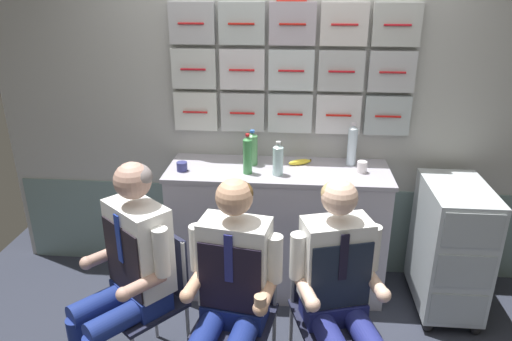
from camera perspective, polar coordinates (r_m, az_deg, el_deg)
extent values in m
cube|color=#AEAEAA|center=(3.56, 2.75, 3.55)|extent=(4.20, 0.06, 2.15)
cube|color=slate|center=(3.82, 2.54, -6.92)|extent=(4.12, 0.01, 0.71)
cube|color=silver|center=(3.51, -7.20, 7.13)|extent=(0.31, 0.06, 0.28)
cylinder|color=red|center=(3.47, -7.33, 6.96)|extent=(0.18, 0.01, 0.01)
cube|color=#BABBBC|center=(3.45, -1.60, 7.05)|extent=(0.31, 0.06, 0.28)
cylinder|color=red|center=(3.42, -1.67, 6.89)|extent=(0.18, 0.01, 0.01)
cube|color=silver|center=(3.43, 4.12, 6.91)|extent=(0.31, 0.06, 0.28)
cylinder|color=red|center=(3.40, 4.11, 6.75)|extent=(0.18, 0.01, 0.01)
cube|color=silver|center=(3.45, 9.85, 6.70)|extent=(0.31, 0.06, 0.28)
cylinder|color=red|center=(3.41, 9.90, 6.54)|extent=(0.18, 0.01, 0.01)
cube|color=#A5B0B1|center=(3.49, 15.48, 6.43)|extent=(0.31, 0.06, 0.28)
cylinder|color=red|center=(3.46, 15.58, 6.26)|extent=(0.18, 0.01, 0.01)
cube|color=silver|center=(3.44, -7.44, 12.07)|extent=(0.31, 0.06, 0.28)
cylinder|color=red|center=(3.41, -7.58, 11.96)|extent=(0.18, 0.01, 0.01)
cube|color=silver|center=(3.39, -1.66, 12.08)|extent=(0.31, 0.06, 0.28)
cylinder|color=red|center=(3.35, -1.73, 11.97)|extent=(0.18, 0.01, 0.01)
cube|color=silver|center=(3.37, 4.26, 11.97)|extent=(0.31, 0.06, 0.28)
cylinder|color=red|center=(3.33, 4.25, 11.86)|extent=(0.18, 0.01, 0.01)
cube|color=#B7BABB|center=(3.38, 10.19, 11.73)|extent=(0.31, 0.06, 0.28)
cylinder|color=red|center=(3.34, 10.24, 11.62)|extent=(0.18, 0.01, 0.01)
cube|color=#B4B5B9|center=(3.43, 16.00, 11.38)|extent=(0.31, 0.06, 0.28)
cylinder|color=red|center=(3.39, 16.11, 11.26)|extent=(0.18, 0.01, 0.01)
cube|color=#B5B5BA|center=(3.41, -7.71, 17.17)|extent=(0.31, 0.06, 0.28)
cylinder|color=red|center=(3.37, -7.85, 17.11)|extent=(0.18, 0.01, 0.01)
cube|color=#B7BFBE|center=(3.35, -1.71, 17.26)|extent=(0.31, 0.06, 0.28)
cylinder|color=red|center=(3.31, -1.79, 17.21)|extent=(0.18, 0.01, 0.01)
cube|color=#B4AAB7|center=(3.33, 4.42, 17.18)|extent=(0.31, 0.06, 0.28)
cylinder|color=red|center=(3.29, 4.41, 17.13)|extent=(0.18, 0.01, 0.01)
cube|color=silver|center=(3.34, 10.55, 16.92)|extent=(0.31, 0.06, 0.28)
cylinder|color=red|center=(3.30, 10.61, 16.86)|extent=(0.18, 0.01, 0.01)
cube|color=#B6B9B5|center=(3.39, 16.56, 16.47)|extent=(0.31, 0.06, 0.28)
cylinder|color=red|center=(3.35, 16.68, 16.41)|extent=(0.18, 0.01, 0.01)
cube|color=#B9B5C3|center=(3.54, 2.55, -7.31)|extent=(1.53, 0.52, 0.94)
cube|color=#AAA6B3|center=(3.33, 2.69, -0.04)|extent=(1.56, 0.53, 0.03)
sphere|color=black|center=(3.55, 19.92, -17.16)|extent=(0.07, 0.07, 0.07)
sphere|color=black|center=(3.64, 24.84, -16.87)|extent=(0.07, 0.07, 0.07)
sphere|color=black|center=(3.98, 18.02, -12.23)|extent=(0.07, 0.07, 0.07)
sphere|color=black|center=(4.06, 22.37, -12.11)|extent=(0.07, 0.07, 0.07)
cube|color=silver|center=(3.55, 22.28, -8.30)|extent=(0.40, 0.64, 0.87)
cube|color=#A4AEB3|center=(3.45, 23.08, -15.17)|extent=(0.35, 0.01, 0.23)
cube|color=#A4AEB3|center=(3.29, 23.84, -11.10)|extent=(0.35, 0.01, 0.23)
cube|color=#A4AEB3|center=(3.15, 24.64, -6.63)|extent=(0.35, 0.01, 0.23)
cylinder|color=#28282D|center=(3.12, 24.86, -4.39)|extent=(0.32, 0.02, 0.02)
cylinder|color=#A8AAAF|center=(3.13, -17.88, -18.46)|extent=(0.02, 0.02, 0.45)
cylinder|color=#A8AAAF|center=(3.25, -12.07, -15.98)|extent=(0.02, 0.02, 0.45)
cylinder|color=#A8AAAF|center=(3.01, -8.10, -19.19)|extent=(0.02, 0.02, 0.45)
cube|color=#1E2034|center=(2.91, -13.49, -15.37)|extent=(0.56, 0.56, 0.02)
cube|color=#1E2034|center=(2.87, -10.61, -10.56)|extent=(0.30, 0.26, 0.40)
cylinder|color=#A8AAAF|center=(3.00, -12.75, -9.23)|extent=(0.02, 0.02, 0.40)
cylinder|color=#A8AAAF|center=(2.74, -8.60, -12.15)|extent=(0.02, 0.02, 0.40)
cylinder|color=navy|center=(2.89, -17.76, -14.78)|extent=(0.36, 0.39, 0.13)
cylinder|color=navy|center=(2.74, -15.77, -16.70)|extent=(0.36, 0.39, 0.13)
cube|color=navy|center=(2.87, -13.62, -14.24)|extent=(0.40, 0.38, 0.12)
cube|color=white|center=(2.71, -13.84, -8.77)|extent=(0.42, 0.40, 0.50)
cube|color=black|center=(2.69, -15.75, -10.26)|extent=(0.27, 0.23, 0.40)
cube|color=navy|center=(2.62, -16.20, -7.90)|extent=(0.04, 0.03, 0.28)
cylinder|color=white|center=(2.86, -16.24, -6.13)|extent=(0.08, 0.08, 0.27)
cylinder|color=tan|center=(2.87, -17.69, -9.70)|extent=(0.21, 0.23, 0.07)
sphere|color=tan|center=(2.83, -19.72, -10.43)|extent=(0.08, 0.08, 0.08)
cylinder|color=white|center=(2.52, -11.33, -9.60)|extent=(0.08, 0.08, 0.27)
cylinder|color=tan|center=(2.57, -13.45, -13.23)|extent=(0.21, 0.23, 0.07)
sphere|color=tan|center=(2.53, -15.67, -14.14)|extent=(0.08, 0.08, 0.08)
sphere|color=tan|center=(2.54, -14.63, -1.18)|extent=(0.20, 0.20, 0.20)
ellipsoid|color=gray|center=(2.54, -14.38, -0.72)|extent=(0.26, 0.26, 0.14)
cylinder|color=#A8AAAF|center=(3.05, -4.78, -18.39)|extent=(0.02, 0.02, 0.45)
cylinder|color=#A8AAAF|center=(2.98, 2.19, -19.58)|extent=(0.02, 0.02, 0.45)
cube|color=#1E2034|center=(2.73, -2.49, -17.67)|extent=(0.46, 0.46, 0.02)
cube|color=#1E2034|center=(2.75, -1.38, -11.83)|extent=(0.37, 0.09, 0.40)
cylinder|color=#A8AAAF|center=(2.79, -5.07, -11.38)|extent=(0.02, 0.02, 0.40)
cylinder|color=#A8AAAF|center=(2.70, 2.32, -12.48)|extent=(0.02, 0.02, 0.40)
cylinder|color=navy|center=(2.59, -5.75, -18.55)|extent=(0.19, 0.39, 0.13)
cylinder|color=navy|center=(2.54, -1.58, -19.32)|extent=(0.19, 0.39, 0.13)
cube|color=navy|center=(2.68, -2.52, -16.50)|extent=(0.37, 0.25, 0.12)
cube|color=white|center=(2.52, -2.49, -10.90)|extent=(0.39, 0.26, 0.48)
cube|color=black|center=(2.46, -3.20, -12.91)|extent=(0.33, 0.07, 0.38)
cube|color=navy|center=(2.39, -3.33, -10.57)|extent=(0.04, 0.02, 0.27)
cylinder|color=white|center=(2.56, -7.05, -9.21)|extent=(0.08, 0.08, 0.26)
cylinder|color=tan|center=(2.55, -7.36, -13.34)|extent=(0.11, 0.25, 0.07)
sphere|color=tan|center=(2.47, -8.31, -14.71)|extent=(0.08, 0.08, 0.08)
cylinder|color=white|center=(2.45, 2.24, -10.56)|extent=(0.08, 0.08, 0.26)
cylinder|color=tan|center=(2.45, 1.15, -14.75)|extent=(0.11, 0.25, 0.07)
sphere|color=tan|center=(2.37, 0.51, -16.25)|extent=(0.08, 0.08, 0.08)
cylinder|color=tan|center=(2.34, 0.52, -15.48)|extent=(0.06, 0.06, 0.06)
sphere|color=tan|center=(2.34, -2.64, -3.21)|extent=(0.19, 0.19, 0.19)
ellipsoid|color=brown|center=(2.35, -2.55, -2.69)|extent=(0.21, 0.20, 0.13)
cylinder|color=#A8AAAF|center=(3.01, 4.21, -19.12)|extent=(0.02, 0.02, 0.45)
cylinder|color=#A8AAAF|center=(3.11, 10.96, -17.97)|extent=(0.02, 0.02, 0.45)
cube|color=#1E2034|center=(2.77, 9.15, -17.19)|extent=(0.50, 0.50, 0.02)
cube|color=#1E2034|center=(2.79, 8.05, -11.45)|extent=(0.36, 0.13, 0.40)
cylinder|color=#A8AAAF|center=(2.74, 4.48, -12.05)|extent=(0.02, 0.02, 0.40)
cylinder|color=#A8AAAF|center=(2.84, 11.61, -11.04)|extent=(0.02, 0.02, 0.40)
cylinder|color=navy|center=(2.59, 8.56, -18.71)|extent=(0.23, 0.39, 0.13)
cylinder|color=navy|center=(2.65, 12.47, -17.98)|extent=(0.23, 0.39, 0.13)
cube|color=navy|center=(2.73, 9.24, -16.03)|extent=(0.37, 0.29, 0.12)
cube|color=white|center=(2.58, 9.48, -10.59)|extent=(0.39, 0.29, 0.47)
cube|color=#1A2334|center=(2.52, 10.25, -12.51)|extent=(0.31, 0.10, 0.37)
cube|color=black|center=(2.45, 10.51, -10.25)|extent=(0.04, 0.02, 0.26)
cylinder|color=white|center=(2.49, 5.05, -10.21)|extent=(0.08, 0.08, 0.25)
cylinder|color=beige|center=(2.49, 6.09, -14.27)|extent=(0.13, 0.24, 0.07)
sphere|color=beige|center=(2.41, 6.86, -15.70)|extent=(0.08, 0.08, 0.08)
cylinder|color=white|center=(2.62, 13.81, -9.01)|extent=(0.08, 0.08, 0.25)
cylinder|color=beige|center=(2.61, 14.08, -12.97)|extent=(0.13, 0.24, 0.07)
sphere|color=beige|center=(2.54, 15.10, -14.26)|extent=(0.08, 0.08, 0.08)
sphere|color=beige|center=(2.40, 10.02, -3.18)|extent=(0.19, 0.19, 0.19)
ellipsoid|color=tan|center=(2.41, 9.93, -2.69)|extent=(0.22, 0.21, 0.13)
cylinder|color=#459852|center=(3.20, -1.02, 1.66)|extent=(0.06, 0.06, 0.24)
cone|color=#459852|center=(3.16, -1.03, 3.90)|extent=(0.06, 0.06, 0.02)
cylinder|color=red|center=(3.15, -1.04, 4.28)|extent=(0.03, 0.03, 0.02)
cylinder|color=#529758|center=(3.36, -0.44, 2.44)|extent=(0.07, 0.07, 0.21)
cone|color=#529758|center=(3.33, -0.45, 4.37)|extent=(0.07, 0.07, 0.02)
cylinder|color=blue|center=(3.32, -0.45, 4.73)|extent=(0.03, 0.03, 0.02)
cylinder|color=silver|center=(3.19, 2.66, 1.12)|extent=(0.07, 0.07, 0.19)
cone|color=silver|center=(3.15, 2.70, 2.98)|extent=(0.07, 0.07, 0.02)
cylinder|color=silver|center=(3.15, 2.70, 3.36)|extent=(0.03, 0.03, 0.02)
cylinder|color=silver|center=(3.42, 11.47, 2.79)|extent=(0.07, 0.07, 0.27)
cone|color=silver|center=(3.37, 11.66, 5.14)|extent=(0.07, 0.07, 0.02)
cylinder|color=silver|center=(3.37, 11.69, 5.50)|extent=(0.03, 0.03, 0.02)
cylinder|color=navy|center=(3.31, -8.89, 0.47)|extent=(0.07, 0.07, 0.06)
cylinder|color=#382114|center=(3.31, -8.92, 0.89)|extent=(0.06, 0.06, 0.01)
cylinder|color=white|center=(3.32, 12.62, 0.41)|extent=(0.07, 0.07, 0.08)
cylinder|color=#382114|center=(3.31, 12.67, 0.96)|extent=(0.06, 0.06, 0.01)
ellipsoid|color=yellow|center=(3.40, 5.27, 1.02)|extent=(0.17, 0.10, 0.04)
cylinder|color=#4C3819|center=(3.43, 6.58, 1.23)|extent=(0.01, 0.01, 0.02)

